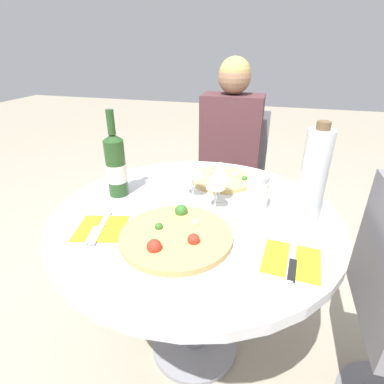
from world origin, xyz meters
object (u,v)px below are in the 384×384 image
object	(u,v)px
tall_carafe	(313,178)
seated_diner	(227,178)
dining_table	(195,236)
chair_behind_diner	(230,183)
pizza_large	(176,235)
wine_bottle	(116,165)

from	to	relation	value
tall_carafe	seated_diner	bearing A→B (deg)	118.47
dining_table	chair_behind_diner	bearing A→B (deg)	89.99
tall_carafe	chair_behind_diner	bearing A→B (deg)	114.24
pizza_large	tall_carafe	bearing A→B (deg)	29.00
chair_behind_diner	wine_bottle	xyz separation A→B (m)	(-0.32, -0.81, 0.39)
seated_diner	tall_carafe	world-z (taller)	seated_diner
wine_bottle	chair_behind_diner	bearing A→B (deg)	68.20
dining_table	chair_behind_diner	size ratio (longest dim) A/B	1.14
pizza_large	wine_bottle	world-z (taller)	wine_bottle
chair_behind_diner	wine_bottle	bearing A→B (deg)	68.20
tall_carafe	wine_bottle	bearing A→B (deg)	178.99
tall_carafe	dining_table	bearing A→B (deg)	-174.32
pizza_large	seated_diner	bearing A→B (deg)	89.11
chair_behind_diner	seated_diner	bearing A→B (deg)	90.00
chair_behind_diner	wine_bottle	distance (m)	0.95
dining_table	seated_diner	world-z (taller)	seated_diner
seated_diner	wine_bottle	distance (m)	0.80
chair_behind_diner	tall_carafe	xyz separation A→B (m)	(0.37, -0.82, 0.43)
chair_behind_diner	tall_carafe	bearing A→B (deg)	114.24
dining_table	pizza_large	distance (m)	0.21
pizza_large	tall_carafe	size ratio (longest dim) A/B	1.03
chair_behind_diner	pizza_large	world-z (taller)	chair_behind_diner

